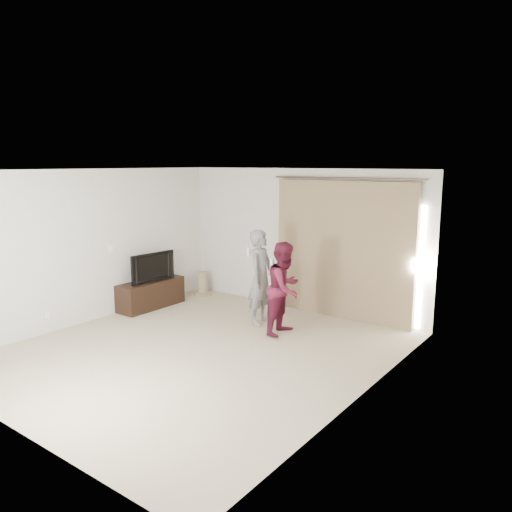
# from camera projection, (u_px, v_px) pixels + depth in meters

# --- Properties ---
(floor) EXTENTS (5.50, 5.50, 0.00)m
(floor) POSITION_uv_depth(u_px,v_px,m) (200.00, 351.00, 7.28)
(floor) COLOR #C6B394
(floor) RESTS_ON ground
(wall_back) EXTENTS (5.00, 0.04, 2.60)m
(wall_back) POSITION_uv_depth(u_px,v_px,m) (300.00, 240.00, 9.21)
(wall_back) COLOR silver
(wall_back) RESTS_ON ground
(wall_left) EXTENTS (0.04, 5.50, 2.60)m
(wall_left) POSITION_uv_depth(u_px,v_px,m) (90.00, 246.00, 8.50)
(wall_left) COLOR silver
(wall_left) RESTS_ON ground
(ceiling) EXTENTS (5.00, 5.50, 0.01)m
(ceiling) POSITION_uv_depth(u_px,v_px,m) (196.00, 170.00, 6.80)
(ceiling) COLOR silver
(ceiling) RESTS_ON wall_back
(curtain) EXTENTS (2.80, 0.11, 2.46)m
(curtain) POSITION_uv_depth(u_px,v_px,m) (343.00, 250.00, 8.64)
(curtain) COLOR tan
(curtain) RESTS_ON ground
(tv_console) EXTENTS (0.46, 1.33, 0.51)m
(tv_console) POSITION_uv_depth(u_px,v_px,m) (151.00, 294.00, 9.42)
(tv_console) COLOR black
(tv_console) RESTS_ON ground
(tv) EXTENTS (0.20, 0.96, 0.55)m
(tv) POSITION_uv_depth(u_px,v_px,m) (150.00, 267.00, 9.32)
(tv) COLOR black
(tv) RESTS_ON tv_console
(scratching_post) EXTENTS (0.36, 0.36, 0.48)m
(scratching_post) POSITION_uv_depth(u_px,v_px,m) (203.00, 285.00, 10.33)
(scratching_post) COLOR tan
(scratching_post) RESTS_ON ground
(person_man) EXTENTS (0.48, 0.64, 1.61)m
(person_man) POSITION_uv_depth(u_px,v_px,m) (261.00, 277.00, 8.38)
(person_man) COLOR slate
(person_man) RESTS_ON ground
(person_woman) EXTENTS (0.61, 0.76, 1.49)m
(person_woman) POSITION_uv_depth(u_px,v_px,m) (285.00, 288.00, 7.90)
(person_woman) COLOR #57152A
(person_woman) RESTS_ON ground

